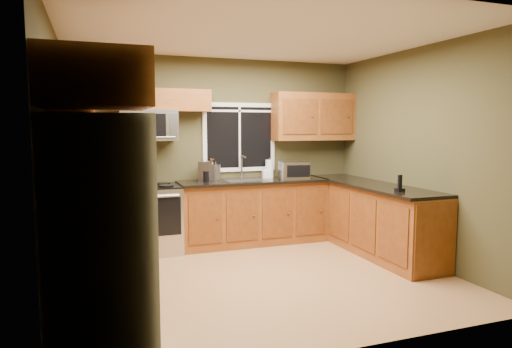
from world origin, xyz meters
TOP-DOWN VIEW (x-y plane):
  - floor at (0.00, 0.00)m, footprint 4.20×4.20m
  - ceiling at (0.00, 0.00)m, footprint 4.20×4.20m
  - back_wall at (0.00, 1.80)m, footprint 4.20×0.00m
  - front_wall at (0.00, -1.80)m, footprint 4.20×0.00m
  - left_wall at (-2.10, 0.00)m, footprint 0.00×3.60m
  - right_wall at (2.10, 0.00)m, footprint 0.00×3.60m
  - window at (0.30, 1.78)m, footprint 1.12×0.03m
  - base_cabinets_left at (-1.80, 0.48)m, footprint 0.60×2.65m
  - countertop_left at (-1.78, 0.48)m, footprint 0.65×2.65m
  - base_cabinets_back at (0.42, 1.50)m, footprint 2.17×0.60m
  - countertop_back at (0.42, 1.48)m, footprint 2.17×0.65m
  - base_cabinets_peninsula at (1.80, 0.54)m, footprint 0.60×2.52m
  - countertop_peninsula at (1.78, 0.55)m, footprint 0.65×2.50m
  - upper_cabinets_left at (-1.94, 0.48)m, footprint 0.33×2.65m
  - upper_cabinets_back_left at (-0.85, 1.64)m, footprint 1.30×0.33m
  - upper_cabinets_back_right at (1.45, 1.64)m, footprint 1.30×0.33m
  - upper_cabinet_over_fridge at (-1.74, -1.30)m, footprint 0.72×0.90m
  - refrigerator at (-1.74, -1.30)m, footprint 0.74×0.90m
  - range at (-1.05, 1.47)m, footprint 0.76×0.69m
  - microwave at (-1.05, 1.61)m, footprint 0.76×0.41m
  - sink at (0.30, 1.49)m, footprint 0.60×0.42m
  - toaster_oven at (1.03, 1.40)m, footprint 0.45×0.37m
  - coffee_maker at (-0.29, 1.53)m, footprint 0.23×0.27m
  - kettle at (-0.11, 1.65)m, footprint 0.18×0.18m
  - paper_towel_roll at (0.73, 1.64)m, footprint 0.13×0.13m
  - soap_bottle_a at (-0.15, 1.70)m, footprint 0.14×0.14m
  - soap_bottle_b at (0.65, 1.62)m, footprint 0.08×0.08m
  - soap_bottle_c at (-0.25, 1.62)m, footprint 0.14×0.14m
  - cordless_phone at (1.66, -0.23)m, footprint 0.09×0.09m

SIDE VIEW (x-z plane):
  - floor at x=0.00m, z-range 0.00..0.00m
  - base_cabinets_peninsula at x=1.80m, z-range 0.00..0.90m
  - base_cabinets_left at x=-1.80m, z-range 0.00..0.90m
  - base_cabinets_back at x=0.42m, z-range 0.00..0.90m
  - range at x=-1.05m, z-range 0.00..0.94m
  - refrigerator at x=-1.74m, z-range 0.00..1.80m
  - countertop_left at x=-1.78m, z-range 0.90..0.94m
  - countertop_back at x=0.42m, z-range 0.90..0.94m
  - countertop_peninsula at x=1.78m, z-range 0.90..0.94m
  - sink at x=0.30m, z-range 0.77..1.13m
  - cordless_phone at x=1.66m, z-range 0.90..1.10m
  - soap_bottle_c at x=-0.25m, z-range 0.94..1.10m
  - soap_bottle_b at x=0.65m, z-range 0.94..1.12m
  - kettle at x=-0.11m, z-range 0.93..1.20m
  - toaster_oven at x=1.03m, z-range 0.94..1.19m
  - coffee_maker at x=-0.29m, z-range 0.93..1.21m
  - paper_towel_roll at x=0.73m, z-range 0.93..1.23m
  - soap_bottle_a at x=-0.15m, z-range 0.94..1.25m
  - back_wall at x=0.00m, z-range -0.75..3.45m
  - front_wall at x=0.00m, z-range -0.75..3.45m
  - left_wall at x=-2.10m, z-range -0.45..3.15m
  - right_wall at x=2.10m, z-range -0.45..3.15m
  - window at x=0.30m, z-range 1.04..2.06m
  - microwave at x=-1.05m, z-range 1.52..1.94m
  - upper_cabinets_left at x=-1.94m, z-range 1.50..2.22m
  - upper_cabinets_back_right at x=1.45m, z-range 1.50..2.22m
  - upper_cabinet_over_fridge at x=-1.74m, z-range 1.84..2.22m
  - upper_cabinets_back_left at x=-0.85m, z-range 1.92..2.22m
  - ceiling at x=0.00m, z-range 2.70..2.70m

